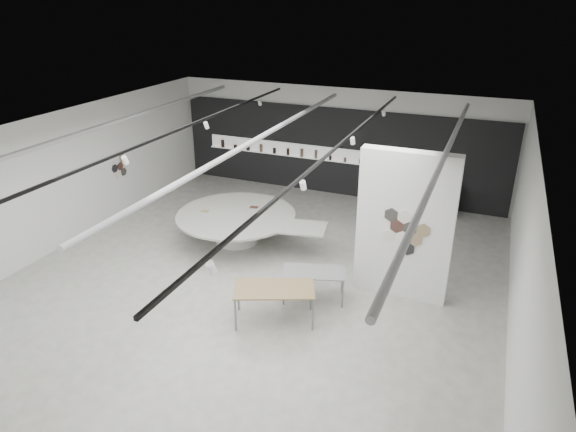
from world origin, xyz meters
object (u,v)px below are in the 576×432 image
at_px(partition_column, 405,226).
at_px(display_island, 239,224).
at_px(kitchen_counter, 432,198).
at_px(sample_table_stone, 314,274).
at_px(sample_table_wood, 274,291).

xyz_separation_m(partition_column, display_island, (-4.90, 1.04, -1.23)).
bearing_deg(kitchen_counter, sample_table_stone, -105.66).
xyz_separation_m(sample_table_stone, kitchen_counter, (1.83, 6.54, -0.21)).
distance_m(partition_column, sample_table_wood, 3.35).
bearing_deg(partition_column, sample_table_stone, -151.19).
bearing_deg(sample_table_stone, sample_table_wood, -113.95).
relative_size(partition_column, display_island, 0.74).
relative_size(sample_table_wood, sample_table_stone, 1.22).
bearing_deg(sample_table_stone, display_island, 146.12).
bearing_deg(kitchen_counter, sample_table_wood, -106.95).
bearing_deg(sample_table_stone, kitchen_counter, 74.38).
bearing_deg(partition_column, kitchen_counter, 90.10).
distance_m(display_island, kitchen_counter, 6.64).
distance_m(sample_table_wood, sample_table_stone, 1.26).
xyz_separation_m(display_island, sample_table_wood, (2.55, -3.20, 0.19)).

